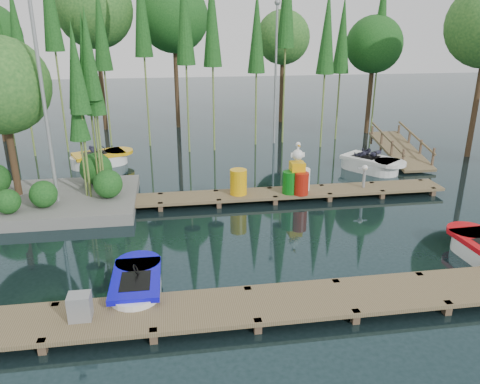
{
  "coord_description": "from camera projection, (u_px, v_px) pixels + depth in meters",
  "views": [
    {
      "loc": [
        -1.63,
        -13.22,
        6.11
      ],
      "look_at": [
        0.5,
        0.5,
        1.1
      ],
      "focal_mm": 35.0,
      "sensor_mm": 36.0,
      "label": 1
    }
  ],
  "objects": [
    {
      "name": "yellow_barrel",
      "position": [
        238.0,
        182.0,
        16.77
      ],
      "size": [
        0.61,
        0.61,
        0.92
      ],
      "primitive_type": "cylinder",
      "color": "#E7A60C",
      "rests_on": "far_dock"
    },
    {
      "name": "ramp",
      "position": [
        400.0,
        150.0,
        21.74
      ],
      "size": [
        1.5,
        3.94,
        1.49
      ],
      "color": "brown",
      "rests_on": "ground"
    },
    {
      "name": "utility_cabinet",
      "position": [
        80.0,
        307.0,
        9.69
      ],
      "size": [
        0.46,
        0.39,
        0.56
      ],
      "primitive_type": "cube",
      "color": "gray",
      "rests_on": "near_dock"
    },
    {
      "name": "ground_plane",
      "position": [
        227.0,
        231.0,
        14.59
      ],
      "size": [
        90.0,
        90.0,
        0.0
      ],
      "primitive_type": "plane",
      "color": "#1C3135"
    },
    {
      "name": "lamp_rear",
      "position": [
        276.0,
        62.0,
        23.95
      ],
      "size": [
        0.3,
        0.3,
        7.25
      ],
      "color": "gray",
      "rests_on": "ground"
    },
    {
      "name": "drum_cluster",
      "position": [
        298.0,
        178.0,
        16.91
      ],
      "size": [
        1.09,
        0.99,
        1.87
      ],
      "color": "#0B6512",
      "rests_on": "far_dock"
    },
    {
      "name": "boat_blue",
      "position": [
        137.0,
        286.0,
        11.08
      ],
      "size": [
        1.16,
        2.5,
        0.84
      ],
      "rotation": [
        0.0,
        0.0,
        -0.01
      ],
      "color": "white",
      "rests_on": "ground"
    },
    {
      "name": "lamp_island",
      "position": [
        42.0,
        86.0,
        14.68
      ],
      "size": [
        0.3,
        0.3,
        7.25
      ],
      "color": "gray",
      "rests_on": "ground"
    },
    {
      "name": "island",
      "position": [
        27.0,
        116.0,
        15.66
      ],
      "size": [
        6.2,
        4.2,
        6.75
      ],
      "color": "slate",
      "rests_on": "ground"
    },
    {
      "name": "far_dock",
      "position": [
        245.0,
        195.0,
        16.98
      ],
      "size": [
        15.0,
        1.2,
        0.5
      ],
      "color": "brown",
      "rests_on": "ground"
    },
    {
      "name": "boat_white_far",
      "position": [
        371.0,
        164.0,
        20.5
      ],
      "size": [
        2.8,
        3.12,
        1.38
      ],
      "rotation": [
        0.0,
        0.0,
        -0.23
      ],
      "color": "white",
      "rests_on": "ground"
    },
    {
      "name": "boat_yellow_far",
      "position": [
        100.0,
        159.0,
        21.3
      ],
      "size": [
        3.11,
        2.24,
        1.42
      ],
      "rotation": [
        0.0,
        0.0,
        0.03
      ],
      "color": "white",
      "rests_on": "ground"
    },
    {
      "name": "near_dock",
      "position": [
        252.0,
        306.0,
        10.33
      ],
      "size": [
        18.0,
        1.5,
        0.5
      ],
      "color": "brown",
      "rests_on": "ground"
    },
    {
      "name": "tree_screen",
      "position": [
        154.0,
        23.0,
        22.07
      ],
      "size": [
        34.42,
        18.53,
        10.31
      ],
      "color": "#402C1B",
      "rests_on": "ground"
    },
    {
      "name": "seagull_post",
      "position": [
        365.0,
        172.0,
        17.41
      ],
      "size": [
        0.55,
        0.3,
        0.88
      ],
      "color": "gray",
      "rests_on": "far_dock"
    }
  ]
}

